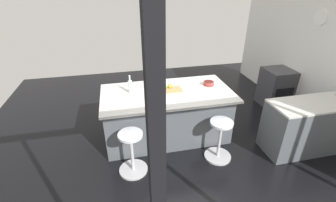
{
  "coord_description": "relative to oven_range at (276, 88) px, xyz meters",
  "views": [
    {
      "loc": [
        0.96,
        3.41,
        2.66
      ],
      "look_at": [
        0.2,
        -0.0,
        0.8
      ],
      "focal_mm": 24.87,
      "sensor_mm": 36.0,
      "label": 1
    }
  ],
  "objects": [
    {
      "name": "cutting_board",
      "position": [
        2.62,
        0.65,
        0.52
      ],
      "size": [
        0.36,
        0.24,
        0.02
      ],
      "primitive_type": "cube",
      "color": "tan",
      "rests_on": "kitchen_island"
    },
    {
      "name": "ground_plane",
      "position": [
        2.51,
        0.76,
        -0.43
      ],
      "size": [
        7.43,
        7.43,
        0.0
      ],
      "primitive_type": "plane",
      "color": "black"
    },
    {
      "name": "oven_range",
      "position": [
        0.0,
        0.0,
        0.0
      ],
      "size": [
        0.6,
        0.61,
        0.87
      ],
      "color": "#38383D",
      "rests_on": "ground_plane"
    },
    {
      "name": "apple_yellow",
      "position": [
        2.62,
        0.59,
        0.57
      ],
      "size": [
        0.08,
        0.08,
        0.08
      ],
      "primitive_type": "sphere",
      "color": "gold",
      "rests_on": "cutting_board"
    },
    {
      "name": "interior_partition_left",
      "position": [
        -0.35,
        0.76,
        1.06
      ],
      "size": [
        0.15,
        5.71,
        2.98
      ],
      "color": "silver",
      "rests_on": "ground_plane"
    },
    {
      "name": "fruit_bowl",
      "position": [
        1.91,
        0.59,
        0.55
      ],
      "size": [
        0.19,
        0.19,
        0.07
      ],
      "color": "#993833",
      "rests_on": "kitchen_island"
    },
    {
      "name": "apple_green",
      "position": [
        2.72,
        0.6,
        0.56
      ],
      "size": [
        0.07,
        0.07,
        0.07
      ],
      "primitive_type": "sphere",
      "color": "#609E2D",
      "rests_on": "cutting_board"
    },
    {
      "name": "stool_by_window",
      "position": [
        2.0,
        1.43,
        -0.1
      ],
      "size": [
        0.44,
        0.44,
        0.7
      ],
      "color": "#B7B7BC",
      "rests_on": "ground_plane"
    },
    {
      "name": "water_bottle",
      "position": [
        3.31,
        0.59,
        0.63
      ],
      "size": [
        0.06,
        0.06,
        0.31
      ],
      "color": "silver",
      "rests_on": "kitchen_island"
    },
    {
      "name": "stool_middle",
      "position": [
        3.4,
        1.43,
        -0.1
      ],
      "size": [
        0.44,
        0.44,
        0.7
      ],
      "color": "#B7B7BC",
      "rests_on": "ground_plane"
    },
    {
      "name": "sink_cabinet",
      "position": [
        -0.0,
        1.52,
        0.02
      ],
      "size": [
        2.35,
        0.6,
        1.18
      ],
      "color": "#4C5156",
      "rests_on": "ground_plane"
    },
    {
      "name": "kitchen_island",
      "position": [
        2.7,
        0.67,
        0.04
      ],
      "size": [
        2.22,
        1.16,
        0.94
      ],
      "color": "#4C5156",
      "rests_on": "ground_plane"
    }
  ]
}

